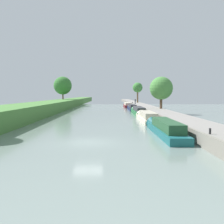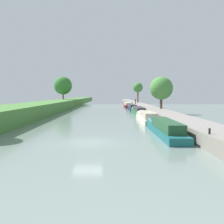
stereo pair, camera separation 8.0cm
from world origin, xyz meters
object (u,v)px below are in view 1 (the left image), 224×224
Objects in this scene: narrowboat_green at (138,111)px; mooring_bollard_far at (132,102)px; narrowboat_navy at (132,108)px; mooring_bollard_near at (210,131)px; narrowboat_teal at (164,128)px; narrowboat_cream at (146,117)px; narrowboat_maroon at (127,105)px; person_walking at (135,101)px.

narrowboat_green is 32.09× the size of mooring_bollard_far.
narrowboat_navy is 26.87× the size of mooring_bollard_near.
narrowboat_teal is 25.80m from narrowboat_green.
narrowboat_cream is 39.86m from narrowboat_maroon.
narrowboat_maroon is (-0.16, 39.86, 0.03)m from narrowboat_cream.
narrowboat_cream is 20.03m from mooring_bollard_near.
mooring_bollard_near is at bearing -86.97° from narrowboat_green.
narrowboat_green is 32.76m from mooring_bollard_near.
person_walking is 3.69× the size of mooring_bollard_near.
narrowboat_maroon is at bearing 91.25° from narrowboat_navy.
narrowboat_navy is 18.02m from mooring_bollard_far.
narrowboat_teal is at bearing -89.92° from narrowboat_maroon.
narrowboat_navy is 10.99m from person_walking.
narrowboat_cream is at bearing -93.18° from person_walking.
narrowboat_maroon is at bearing 90.64° from narrowboat_green.
mooring_bollard_near reaches higher than narrowboat_cream.
narrowboat_cream is 26.87× the size of mooring_bollard_far.
narrowboat_green is at bearing -89.91° from narrowboat_navy.
narrowboat_green is at bearing 93.03° from mooring_bollard_near.
narrowboat_teal reaches higher than narrowboat_navy.
narrowboat_maroon is 6.62× the size of person_walking.
person_walking is at bearing 89.79° from mooring_bollard_near.
mooring_bollard_far is at bearing 86.91° from narrowboat_green.
person_walking is at bearing 79.60° from narrowboat_navy.
narrowboat_green is 24.98m from person_walking.
narrowboat_teal is 50.73m from person_walking.
mooring_bollard_near reaches higher than narrowboat_maroon.
person_walking reaches higher than narrowboat_maroon.
mooring_bollard_far is at bearing 87.60° from narrowboat_cream.
narrowboat_cream is 1.10× the size of narrowboat_maroon.
narrowboat_teal reaches higher than narrowboat_cream.
narrowboat_green reaches higher than mooring_bollard_far.
narrowboat_cream is (0.08, 13.02, -0.05)m from narrowboat_teal.
narrowboat_navy is at bearing 89.74° from narrowboat_cream.
mooring_bollard_far is at bearing 84.42° from narrowboat_navy.
narrowboat_maroon is 59.83m from mooring_bollard_near.
narrowboat_cream is 0.84× the size of narrowboat_green.
narrowboat_cream is 37.73m from person_walking.
narrowboat_green reaches higher than narrowboat_cream.
narrowboat_navy is 46.90m from mooring_bollard_near.
mooring_bollard_far is (1.88, 44.85, 0.76)m from narrowboat_cream.
narrowboat_green is at bearing -94.47° from person_walking.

